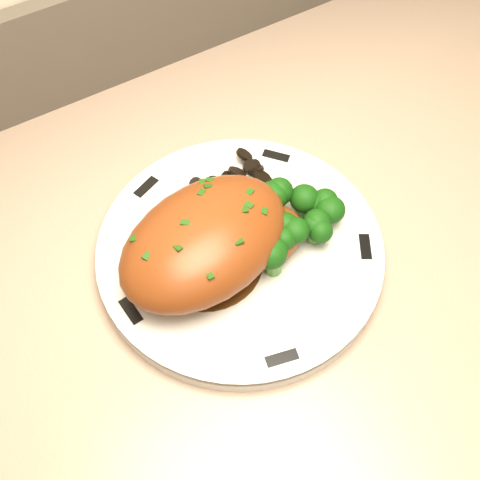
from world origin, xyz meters
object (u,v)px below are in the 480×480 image
counter (401,336)px  chicken_breast (212,241)px  broccoli_florets (291,221)px  plate (240,251)px

counter → chicken_breast: bearing=173.0°
counter → broccoli_florets: bearing=173.7°
plate → counter: bearing=-7.7°
counter → broccoli_florets: size_ratio=21.22×
counter → broccoli_florets: 0.53m
plate → chicken_breast: chicken_breast is taller
counter → broccoli_florets: (-0.24, 0.03, 0.47)m
plate → chicken_breast: 0.05m
chicken_breast → broccoli_florets: chicken_breast is taller
counter → plate: 0.52m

